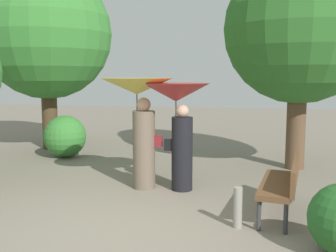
{
  "coord_description": "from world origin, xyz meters",
  "views": [
    {
      "loc": [
        1.36,
        -4.7,
        2.04
      ],
      "look_at": [
        0.0,
        2.53,
        1.08
      ],
      "focal_mm": 41.91,
      "sensor_mm": 36.0,
      "label": 1
    }
  ],
  "objects_px": {
    "person_left": "(139,107)",
    "person_right": "(178,111)",
    "tree_near_right": "(301,15)",
    "park_bench": "(283,182)",
    "tree_mid_left": "(46,24)",
    "path_marker_post": "(238,207)"
  },
  "relations": [
    {
      "from": "person_left",
      "to": "person_right",
      "type": "relative_size",
      "value": 1.05
    },
    {
      "from": "person_right",
      "to": "tree_near_right",
      "type": "bearing_deg",
      "value": -51.08
    },
    {
      "from": "park_bench",
      "to": "tree_near_right",
      "type": "relative_size",
      "value": 0.31
    },
    {
      "from": "park_bench",
      "to": "tree_mid_left",
      "type": "height_order",
      "value": "tree_mid_left"
    },
    {
      "from": "tree_near_right",
      "to": "path_marker_post",
      "type": "bearing_deg",
      "value": -108.04
    },
    {
      "from": "person_left",
      "to": "person_right",
      "type": "height_order",
      "value": "person_left"
    },
    {
      "from": "person_right",
      "to": "path_marker_post",
      "type": "distance_m",
      "value": 2.24
    },
    {
      "from": "person_right",
      "to": "tree_near_right",
      "type": "distance_m",
      "value": 3.58
    },
    {
      "from": "person_right",
      "to": "tree_near_right",
      "type": "relative_size",
      "value": 0.37
    },
    {
      "from": "person_left",
      "to": "tree_near_right",
      "type": "bearing_deg",
      "value": -58.38
    },
    {
      "from": "tree_mid_left",
      "to": "path_marker_post",
      "type": "distance_m",
      "value": 7.77
    },
    {
      "from": "person_left",
      "to": "path_marker_post",
      "type": "xyz_separation_m",
      "value": [
        1.77,
        -1.59,
        -1.19
      ]
    },
    {
      "from": "path_marker_post",
      "to": "park_bench",
      "type": "bearing_deg",
      "value": 41.54
    },
    {
      "from": "tree_mid_left",
      "to": "person_right",
      "type": "bearing_deg",
      "value": -38.32
    },
    {
      "from": "person_left",
      "to": "tree_near_right",
      "type": "distance_m",
      "value": 4.03
    },
    {
      "from": "tree_near_right",
      "to": "path_marker_post",
      "type": "height_order",
      "value": "tree_near_right"
    },
    {
      "from": "path_marker_post",
      "to": "tree_mid_left",
      "type": "bearing_deg",
      "value": 136.95
    },
    {
      "from": "person_right",
      "to": "tree_near_right",
      "type": "xyz_separation_m",
      "value": [
        2.26,
        2.05,
        1.86
      ]
    },
    {
      "from": "person_right",
      "to": "path_marker_post",
      "type": "bearing_deg",
      "value": -149.29
    },
    {
      "from": "tree_near_right",
      "to": "park_bench",
      "type": "bearing_deg",
      "value": -100.16
    },
    {
      "from": "person_right",
      "to": "tree_near_right",
      "type": "height_order",
      "value": "tree_near_right"
    },
    {
      "from": "tree_near_right",
      "to": "person_left",
      "type": "bearing_deg",
      "value": -145.13
    }
  ]
}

